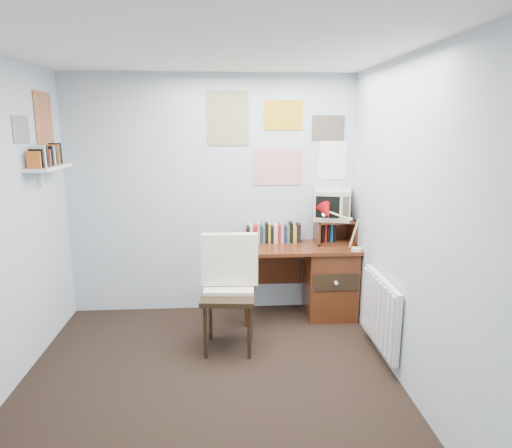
{
  "coord_description": "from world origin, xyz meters",
  "views": [
    {
      "loc": [
        0.14,
        -3.02,
        2.0
      ],
      "look_at": [
        0.42,
        0.96,
        1.12
      ],
      "focal_mm": 32.0,
      "sensor_mm": 36.0,
      "label": 1
    }
  ],
  "objects": [
    {
      "name": "radiator",
      "position": [
        1.46,
        0.55,
        0.42
      ],
      "size": [
        0.09,
        0.8,
        0.6
      ],
      "primitive_type": "cube",
      "color": "white",
      "rests_on": "right_wall"
    },
    {
      "name": "posters_back",
      "position": [
        0.7,
        1.74,
        1.85
      ],
      "size": [
        1.2,
        0.01,
        0.9
      ],
      "primitive_type": "cube",
      "color": "white",
      "rests_on": "back_wall"
    },
    {
      "name": "book_row",
      "position": [
        0.66,
        1.66,
        0.87
      ],
      "size": [
        0.6,
        0.14,
        0.22
      ],
      "primitive_type": "cube",
      "color": "#502412",
      "rests_on": "desk"
    },
    {
      "name": "desk_lamp",
      "position": [
        1.44,
        1.26,
        0.97
      ],
      "size": [
        0.32,
        0.28,
        0.41
      ],
      "primitive_type": "cube",
      "rotation": [
        0.0,
        0.0,
        -0.12
      ],
      "color": "#B00B11",
      "rests_on": "desk"
    },
    {
      "name": "posters_left",
      "position": [
        -1.49,
        1.1,
        2.0
      ],
      "size": [
        0.01,
        0.7,
        0.6
      ],
      "primitive_type": "cube",
      "color": "white",
      "rests_on": "left_wall"
    },
    {
      "name": "ceiling",
      "position": [
        0.0,
        0.0,
        2.5
      ],
      "size": [
        3.0,
        3.5,
        0.02
      ],
      "primitive_type": "cube",
      "color": "white",
      "rests_on": "back_wall"
    },
    {
      "name": "desk",
      "position": [
        1.17,
        1.48,
        0.41
      ],
      "size": [
        1.2,
        0.55,
        0.76
      ],
      "color": "#502412",
      "rests_on": "ground"
    },
    {
      "name": "crt_tv",
      "position": [
        1.26,
        1.61,
        1.18
      ],
      "size": [
        0.44,
        0.42,
        0.35
      ],
      "primitive_type": "cube",
      "rotation": [
        0.0,
        0.0,
        -0.27
      ],
      "color": "beige",
      "rests_on": "tv_riser"
    },
    {
      "name": "wall_shelf",
      "position": [
        -1.4,
        1.1,
        1.62
      ],
      "size": [
        0.2,
        0.62,
        0.24
      ],
      "primitive_type": "cube",
      "color": "white",
      "rests_on": "left_wall"
    },
    {
      "name": "back_wall",
      "position": [
        0.0,
        1.75,
        1.25
      ],
      "size": [
        3.0,
        0.02,
        2.5
      ],
      "primitive_type": "cube",
      "color": "silver",
      "rests_on": "ground"
    },
    {
      "name": "right_wall",
      "position": [
        1.5,
        0.0,
        1.25
      ],
      "size": [
        0.02,
        3.5,
        2.5
      ],
      "primitive_type": "cube",
      "color": "silver",
      "rests_on": "ground"
    },
    {
      "name": "desk_chair",
      "position": [
        0.16,
        0.79,
        0.5
      ],
      "size": [
        0.55,
        0.53,
        1.0
      ],
      "primitive_type": "cube",
      "rotation": [
        0.0,
        0.0,
        -0.09
      ],
      "color": "black",
      "rests_on": "ground"
    },
    {
      "name": "tv_riser",
      "position": [
        1.29,
        1.59,
        0.89
      ],
      "size": [
        0.4,
        0.3,
        0.25
      ],
      "primitive_type": "cube",
      "color": "#502412",
      "rests_on": "desk"
    },
    {
      "name": "ground",
      "position": [
        0.0,
        0.0,
        0.0
      ],
      "size": [
        3.5,
        3.5,
        0.0
      ],
      "primitive_type": "plane",
      "color": "black",
      "rests_on": "ground"
    }
  ]
}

